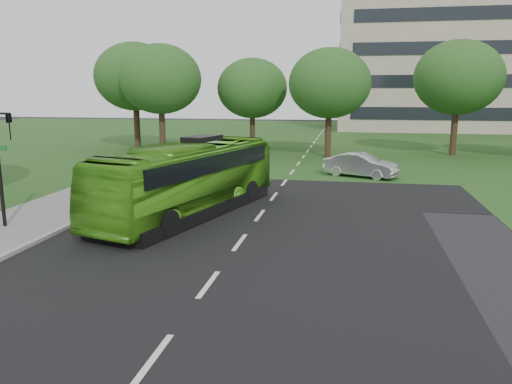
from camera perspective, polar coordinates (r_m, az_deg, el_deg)
ground at (r=16.00m, az=-3.45°, el=-7.91°), size 160.00×160.00×0.00m
street_surfaces at (r=37.97m, az=4.41°, el=3.45°), size 120.00×120.00×0.15m
office_building at (r=79.04m, az=25.00°, el=15.66°), size 40.10×20.10×25.00m
tree_park_a at (r=44.34m, az=-10.87°, el=12.54°), size 6.97×6.97×9.26m
tree_park_b at (r=45.38m, az=-0.42°, el=11.75°), size 6.25×6.25×8.20m
tree_park_c at (r=40.86m, az=8.40°, el=12.18°), size 6.54×6.54×8.69m
tree_park_d at (r=44.86m, az=22.10°, el=12.02°), size 7.12×7.12×9.42m
tree_park_f at (r=47.92m, az=-13.69°, el=12.68°), size 7.25×7.25×9.67m
bus at (r=21.83m, az=-7.63°, el=1.49°), size 5.53×11.46×3.11m
sedan at (r=31.95m, az=11.93°, el=3.04°), size 4.84×3.25×1.51m
traffic_light at (r=21.21m, az=-27.09°, el=3.78°), size 0.80×0.22×4.98m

